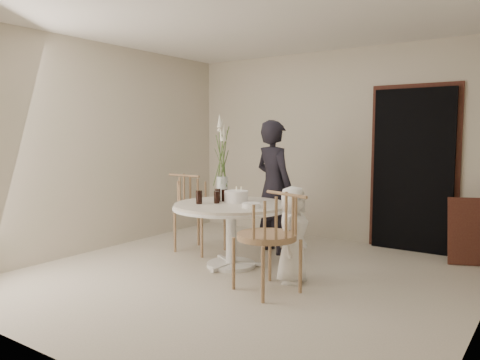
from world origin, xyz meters
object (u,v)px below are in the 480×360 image
Objects in this scene: chair_right at (276,228)px; birthday_cake at (236,196)px; table at (231,213)px; chair_left at (192,201)px; girl at (274,187)px; chair_far at (278,207)px; boy at (292,235)px; flower_vase at (222,163)px.

chair_right is 3.63× the size of birthday_cake.
table is 4.83× the size of birthday_cake.
chair_right is 2.01m from chair_left.
girl is at bearing -129.21° from chair_right.
table is at bearing -65.07° from chair_far.
boy is 0.96× the size of flower_vase.
table is at bearing -82.09° from birthday_cake.
flower_vase reaches higher than girl.
chair_right is (0.92, -0.55, 0.03)m from table.
chair_right is 1.66m from girl.
boy is at bearing -36.78° from chair_far.
birthday_cake is 0.58m from flower_vase.
chair_left is 1.09m from girl.
boy is at bearing -15.73° from birthday_cake.
chair_right is 0.59× the size of girl.
birthday_cake reaches higher than chair_far.
chair_right is (1.07, -1.88, 0.15)m from chair_far.
flower_vase is (-0.40, 0.37, 0.55)m from table.
girl reaches higher than table.
boy is 3.61× the size of birthday_cake.
girl is at bearing 84.06° from birthday_cake.
chair_left is 0.70m from flower_vase.
girl is (-0.86, 1.41, 0.20)m from chair_right.
birthday_cake is (-0.08, -0.73, -0.05)m from girl.
table is 1.34× the size of boy.
boy is at bearing -152.60° from chair_right.
chair_left is 0.96× the size of flower_vase.
girl is (0.94, 0.52, 0.20)m from chair_left.
chair_left is at bearing 67.70° from boy.
boy is (1.74, -0.46, -0.15)m from chair_left.
chair_left is 0.90m from birthday_cake.
table is 1.33× the size of chair_left.
chair_right is at bearing -42.02° from chair_far.
flower_vase is at bearing 148.08° from birthday_cake.
chair_right is 1.01× the size of boy.
chair_left is at bearing -96.93° from chair_right.
table is 0.89m from girl.
birthday_cake is (-0.94, 0.68, 0.15)m from chair_right.
flower_vase is at bearing -84.69° from chair_left.
flower_vase reaches higher than chair_right.
birthday_cake is at bearing -102.10° from chair_left.
flower_vase is at bearing -86.23° from chair_far.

